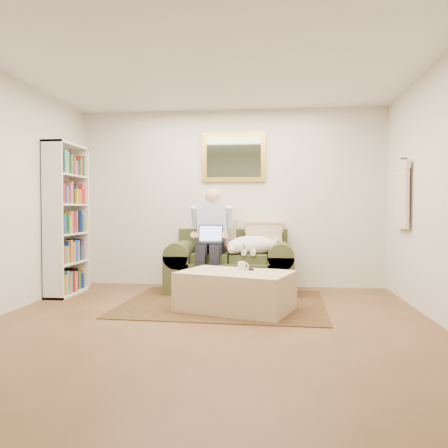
% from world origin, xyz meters
% --- Properties ---
extents(room_shell, '(4.51, 5.00, 2.61)m').
position_xyz_m(room_shell, '(0.00, 0.35, 1.30)').
color(room_shell, brown).
rests_on(room_shell, ground).
extents(rug, '(2.45, 1.99, 0.01)m').
position_xyz_m(rug, '(0.05, 1.24, 0.01)').
color(rug, black).
rests_on(rug, room_shell).
extents(sofa, '(1.70, 0.86, 1.02)m').
position_xyz_m(sofa, '(0.05, 2.04, 0.29)').
color(sofa, '#434B28').
rests_on(sofa, room_shell).
extents(seated_man, '(0.56, 0.80, 1.43)m').
position_xyz_m(seated_man, '(-0.20, 1.88, 0.72)').
color(seated_man, '#8C9FD8').
rests_on(seated_man, sofa).
extents(laptop, '(0.33, 0.26, 0.24)m').
position_xyz_m(laptop, '(-0.20, 1.81, 0.75)').
color(laptop, black).
rests_on(laptop, seated_man).
extents(sleeping_dog, '(0.70, 0.44, 0.26)m').
position_xyz_m(sleeping_dog, '(0.36, 1.95, 0.65)').
color(sleeping_dog, white).
rests_on(sleeping_dog, sofa).
extents(ottoman, '(1.38, 1.10, 0.44)m').
position_xyz_m(ottoman, '(0.22, 0.89, 0.22)').
color(ottoman, '#CFBB8A').
rests_on(ottoman, room_shell).
extents(coffee_mug, '(0.08, 0.08, 0.10)m').
position_xyz_m(coffee_mug, '(0.28, 0.99, 0.49)').
color(coffee_mug, white).
rests_on(coffee_mug, ottoman).
extents(tv_remote, '(0.08, 0.16, 0.02)m').
position_xyz_m(tv_remote, '(0.38, 1.06, 0.45)').
color(tv_remote, black).
rests_on(tv_remote, ottoman).
extents(bookshelf, '(0.28, 0.80, 2.00)m').
position_xyz_m(bookshelf, '(-2.10, 1.60, 1.00)').
color(bookshelf, white).
rests_on(bookshelf, room_shell).
extents(wall_mirror, '(0.94, 0.04, 0.72)m').
position_xyz_m(wall_mirror, '(0.05, 2.47, 1.90)').
color(wall_mirror, gold).
rests_on(wall_mirror, room_shell).
extents(hanging_shirt, '(0.06, 0.52, 0.90)m').
position_xyz_m(hanging_shirt, '(2.19, 1.60, 1.35)').
color(hanging_shirt, '#F5D4CA').
rests_on(hanging_shirt, room_shell).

